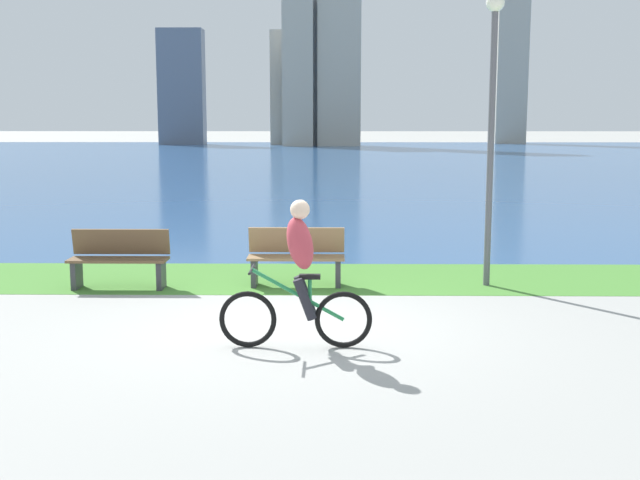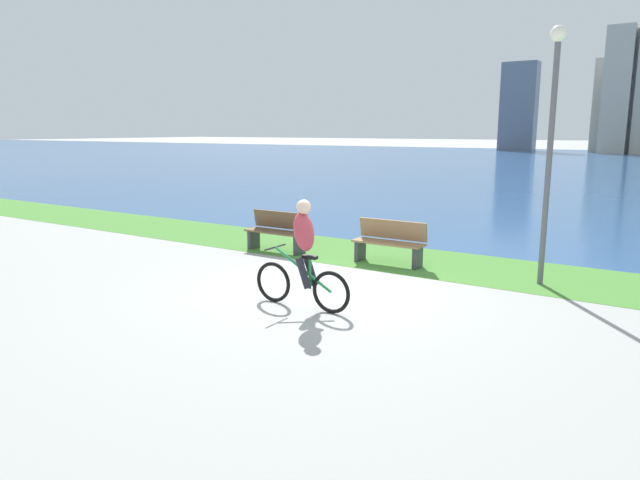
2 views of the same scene
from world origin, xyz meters
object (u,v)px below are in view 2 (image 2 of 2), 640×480
at_px(cyclist_lead, 303,255).
at_px(bench_far_along_path, 277,231).
at_px(lamppost_tall, 552,122).
at_px(bench_near_path, 390,242).

bearing_deg(cyclist_lead, bench_far_along_path, 132.18).
xyz_separation_m(bench_far_along_path, lamppost_tall, (5.68, 0.26, 2.40)).
height_order(cyclist_lead, bench_far_along_path, cyclist_lead).
bearing_deg(bench_near_path, bench_far_along_path, -175.36).
distance_m(cyclist_lead, bench_far_along_path, 4.32).
relative_size(bench_near_path, lamppost_tall, 0.34).
xyz_separation_m(cyclist_lead, lamppost_tall, (2.80, 3.45, 2.01)).
relative_size(bench_far_along_path, lamppost_tall, 0.34).
distance_m(bench_near_path, bench_far_along_path, 2.72).
height_order(bench_far_along_path, lamppost_tall, lamppost_tall).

